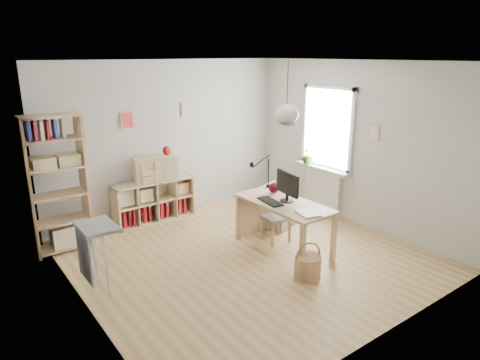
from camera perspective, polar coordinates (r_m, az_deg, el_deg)
ground at (r=6.23m, az=0.92°, el=-10.09°), size 4.50×4.50×0.00m
room_shell at (r=5.86m, az=6.23°, el=8.68°), size 4.50×4.50×4.50m
window_unit at (r=7.64m, az=11.63°, el=6.84°), size 0.07×1.16×1.46m
radiator at (r=7.88m, az=10.98°, el=-1.45°), size 0.10×0.80×0.80m
windowsill at (r=7.72m, az=10.90°, el=1.52°), size 0.22×1.20×0.06m
desk at (r=6.19m, az=5.85°, el=-3.74°), size 0.70×1.50×0.75m
cube_shelf at (r=7.55m, az=-11.64°, el=-3.11°), size 1.40×0.38×0.72m
tall_bookshelf at (r=6.59m, az=-23.34°, el=0.15°), size 0.80×0.38×2.00m
side_table at (r=5.39m, az=-19.08°, el=-7.65°), size 0.40×0.55×0.85m
chair at (r=6.60m, az=4.53°, el=-4.57°), size 0.40×0.40×0.74m
wicker_basket at (r=5.71m, az=9.02°, el=-11.18°), size 0.35×0.35×0.48m
storage_chest at (r=7.28m, az=4.96°, el=-4.24°), size 0.80×0.85×0.66m
monitor at (r=6.11m, az=6.35°, el=-0.68°), size 0.20×0.50×0.43m
keyboard at (r=6.12m, az=4.07°, el=-2.89°), size 0.24×0.48×0.02m
task_lamp at (r=6.52m, az=2.64°, el=1.38°), size 0.47×0.17×0.50m
yarn_ball at (r=6.52m, az=4.54°, el=-1.04°), size 0.16×0.16×0.16m
paper_tray at (r=5.72m, az=9.05°, el=-4.45°), size 0.30×0.35×0.03m
drawer_chest at (r=7.36m, az=-11.20°, el=1.50°), size 0.76×0.47×0.40m
red_vase at (r=7.39m, az=-9.76°, el=3.88°), size 0.13×0.13×0.16m
potted_plant at (r=7.88m, az=9.13°, el=3.41°), size 0.35×0.31×0.34m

